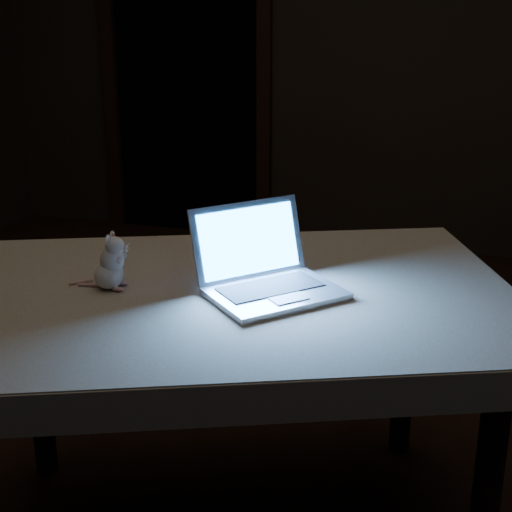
% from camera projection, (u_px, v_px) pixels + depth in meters
% --- Properties ---
extents(floor, '(5.00, 5.00, 0.00)m').
position_uv_depth(floor, '(230.00, 501.00, 2.15)').
color(floor, black).
rests_on(floor, ground).
extents(back_wall, '(4.50, 0.04, 2.60)m').
position_uv_depth(back_wall, '(374.00, 15.00, 3.99)').
color(back_wall, black).
rests_on(back_wall, ground).
extents(doorway, '(1.06, 0.36, 2.13)m').
position_uv_depth(doorway, '(186.00, 56.00, 4.37)').
color(doorway, black).
rests_on(doorway, back_wall).
extents(table, '(1.52, 1.27, 0.70)m').
position_uv_depth(table, '(233.00, 417.00, 1.94)').
color(table, black).
rests_on(table, floor).
extents(tablecloth, '(1.67, 1.52, 0.09)m').
position_uv_depth(tablecloth, '(193.00, 308.00, 1.83)').
color(tablecloth, beige).
rests_on(tablecloth, table).
extents(laptop, '(0.40, 0.40, 0.21)m').
position_uv_depth(laptop, '(276.00, 256.00, 1.74)').
color(laptop, silver).
rests_on(laptop, tablecloth).
extents(plush_mouse, '(0.13, 0.13, 0.14)m').
position_uv_depth(plush_mouse, '(108.00, 261.00, 1.81)').
color(plush_mouse, white).
rests_on(plush_mouse, tablecloth).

